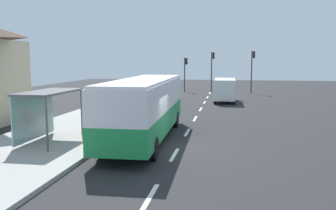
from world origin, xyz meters
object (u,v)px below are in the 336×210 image
Objects in this scene: recycling_bin_red at (111,121)px; traffic_light_median at (212,65)px; recycling_bin_yellow at (115,119)px; white_van at (225,89)px; recycling_bin_orange at (107,123)px; traffic_light_far_side at (185,69)px; sedan_near at (227,83)px; bus at (145,105)px; recycling_bin_green at (103,125)px; traffic_light_near_side at (252,65)px; bus_shelter at (44,103)px.

traffic_light_median is (4.60, 28.20, 2.82)m from recycling_bin_red.
recycling_bin_red is 0.70m from recycling_bin_yellow.
white_van is 17.59m from recycling_bin_red.
white_van is at bearing 69.45° from recycling_bin_orange.
traffic_light_far_side is (1.11, 28.10, 2.37)m from recycling_bin_orange.
sedan_near is at bearing 79.47° from recycling_bin_orange.
bus is 11.65× the size of recycling_bin_yellow.
traffic_light_near_side is at bearing 70.90° from recycling_bin_green.
bus_shelter reaches higher than recycling_bin_green.
traffic_light_far_side is at bearing -167.09° from traffic_light_median.
recycling_bin_red is (-2.49, 1.79, -1.19)m from bus.
recycling_bin_orange is at bearing 52.73° from bus_shelter.
white_van reaches higher than recycling_bin_yellow.
white_van is 16.94m from recycling_bin_yellow.
bus_shelter is (-6.81, -31.81, -1.38)m from traffic_light_median.
recycling_bin_green is 0.18× the size of traffic_light_near_side.
sedan_near reaches higher than recycling_bin_yellow.
traffic_light_median is (4.60, 27.50, 2.82)m from recycling_bin_yellow.
bus is 2.77× the size of bus_shelter.
bus_shelter is at bearing -111.51° from traffic_light_near_side.
sedan_near reaches higher than recycling_bin_green.
traffic_light_near_side reaches higher than bus.
recycling_bin_green is at bearing -109.10° from traffic_light_near_side.
recycling_bin_red is 27.53m from traffic_light_far_side.
bus reaches higher than bus_shelter.
bus_shelter is at bearing -127.27° from recycling_bin_orange.
recycling_bin_red is (0.00, 0.70, 0.00)m from recycling_bin_orange.
traffic_light_near_side reaches higher than recycling_bin_yellow.
white_van is 0.99× the size of traffic_light_median.
traffic_light_median reaches higher than recycling_bin_red.
recycling_bin_red is 0.24× the size of bus_shelter.
traffic_light_far_side is at bearing 92.71° from bus.
white_van is at bearing 68.65° from recycling_bin_red.
traffic_light_far_side reaches higher than bus.
sedan_near is 0.84× the size of traffic_light_median.
recycling_bin_red is (-6.40, -16.37, -0.69)m from white_van.
sedan_near is 4.66× the size of recycling_bin_orange.
traffic_light_near_side reaches higher than traffic_light_far_side.
traffic_light_median is at bearing 98.67° from white_van.
recycling_bin_green is 0.70m from recycling_bin_orange.
traffic_light_near_side reaches higher than recycling_bin_green.
bus reaches higher than recycling_bin_yellow.
traffic_light_near_side is 1.02× the size of traffic_light_median.
white_van reaches higher than recycling_bin_orange.
traffic_light_near_side is at bearing -67.36° from sedan_near.
traffic_light_median reaches higher than bus.
recycling_bin_yellow is (0.00, 1.40, 0.00)m from recycling_bin_orange.
traffic_light_median is (3.49, 0.80, 0.46)m from traffic_light_far_side.
traffic_light_median is (4.60, 28.90, 2.82)m from recycling_bin_orange.
traffic_light_far_side is 0.86× the size of traffic_light_median.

